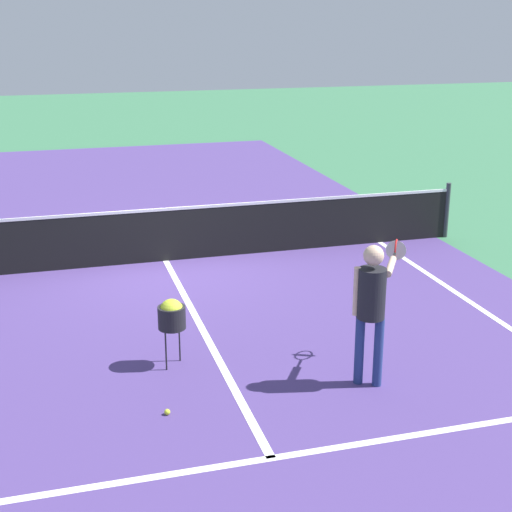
{
  "coord_description": "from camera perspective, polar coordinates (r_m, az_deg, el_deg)",
  "views": [
    {
      "loc": [
        -1.88,
        -12.48,
        4.15
      ],
      "look_at": [
        0.77,
        -3.13,
        1.0
      ],
      "focal_mm": 52.53,
      "sensor_mm": 36.0,
      "label": 1
    }
  ],
  "objects": [
    {
      "name": "ground_plane",
      "position": [
        13.28,
        -6.89,
        -0.37
      ],
      "size": [
        60.0,
        60.0,
        0.0
      ],
      "primitive_type": "plane",
      "color": "#38724C"
    },
    {
      "name": "line_center_service",
      "position": [
        10.33,
        -4.03,
        -5.73
      ],
      "size": [
        0.1,
        6.4,
        0.01
      ],
      "primitive_type": "cube",
      "color": "white",
      "rests_on": "ground_plane"
    },
    {
      "name": "ball_hopper",
      "position": [
        9.15,
        -6.44,
        -4.47
      ],
      "size": [
        0.34,
        0.34,
        0.87
      ],
      "color": "black",
      "rests_on": "ground_plane"
    },
    {
      "name": "tennis_ball_mid_court",
      "position": [
        8.35,
        -6.77,
        -11.72
      ],
      "size": [
        0.07,
        0.07,
        0.07
      ],
      "primitive_type": "sphere",
      "color": "#CCE033",
      "rests_on": "ground_plane"
    },
    {
      "name": "net",
      "position": [
        13.14,
        -6.97,
        1.67
      ],
      "size": [
        11.07,
        0.09,
        1.07
      ],
      "color": "#33383D",
      "rests_on": "ground_plane"
    },
    {
      "name": "court_surface_inbounds",
      "position": [
        13.28,
        -6.89,
        -0.36
      ],
      "size": [
        10.62,
        24.4,
        0.0
      ],
      "primitive_type": "cube",
      "color": "#4C387A",
      "rests_on": "ground_plane"
    },
    {
      "name": "player_near",
      "position": [
        8.62,
        8.83,
        -3.22
      ],
      "size": [
        0.92,
        0.99,
        1.71
      ],
      "color": "navy",
      "rests_on": "ground_plane"
    },
    {
      "name": "line_service_near",
      "position": [
        7.59,
        1.17,
        -15.14
      ],
      "size": [
        8.22,
        0.1,
        0.01
      ],
      "primitive_type": "cube",
      "color": "white",
      "rests_on": "ground_plane"
    }
  ]
}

